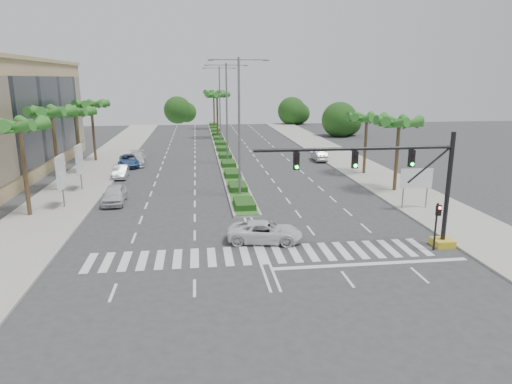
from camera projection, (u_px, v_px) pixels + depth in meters
ground at (262, 255)px, 27.33m from camera, size 160.00×160.00×0.00m
footpath_right at (377, 177)px, 48.45m from camera, size 6.00×120.00×0.15m
footpath_left at (80, 185)px, 44.66m from camera, size 6.00×120.00×0.15m
median at (221, 146)px, 70.61m from camera, size 2.20×75.00×0.20m
median_grass at (221, 145)px, 70.58m from camera, size 1.80×75.00×0.04m
signal_gantry at (413, 194)px, 27.65m from camera, size 12.60×1.20×7.20m
pedestrian_signal at (437, 219)px, 27.51m from camera, size 0.28×0.36×3.00m
direction_sign at (416, 180)px, 36.11m from camera, size 2.70×0.11×3.40m
billboard_near at (61, 173)px, 36.35m from camera, size 0.18×2.10×4.35m
billboard_far at (79, 160)px, 42.13m from camera, size 0.18×2.10×4.35m
palm_left_near at (19, 129)px, 33.28m from camera, size 4.57×4.68×7.55m
palm_left_mid at (52, 115)px, 40.88m from camera, size 4.57×4.68×7.95m
palm_left_far at (75, 115)px, 48.72m from camera, size 4.57×4.68×7.35m
palm_left_end at (91, 107)px, 56.32m from camera, size 4.57×4.68×7.75m
palm_right_near at (399, 125)px, 41.11m from camera, size 4.57×4.68×7.05m
palm_right_far at (367, 120)px, 48.87m from camera, size 4.57×4.68×6.75m
palm_median_a at (217, 97)px, 78.51m from camera, size 4.57×4.68×8.05m
palm_median_b at (214, 94)px, 92.94m from camera, size 4.57×4.68×8.05m
streetlight_near at (239, 120)px, 39.15m from camera, size 5.10×0.25×12.00m
streetlight_mid at (227, 108)px, 54.55m from camera, size 5.10×0.25×12.00m
streetlight_far at (220, 102)px, 69.94m from camera, size 5.10×0.25×12.00m
car_parked_a at (114, 194)px, 38.43m from camera, size 1.96×4.54×1.53m
car_parked_b at (121, 172)px, 48.37m from camera, size 1.51×4.08×1.33m
car_parked_c at (129, 161)px, 54.47m from camera, size 2.93×5.42×1.44m
car_parked_d at (136, 159)px, 55.45m from camera, size 2.44×5.41×1.54m
car_crossing at (265, 232)px, 29.37m from camera, size 5.17×3.08×1.34m
car_right at (319, 156)px, 58.24m from camera, size 1.52×4.07×1.33m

